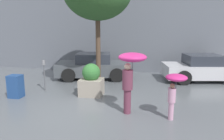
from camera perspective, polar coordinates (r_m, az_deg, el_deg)
ground_plane at (r=7.76m, az=-8.01°, el=-9.76°), size 40.00×40.00×0.00m
building_facade at (r=13.55m, az=0.40°, el=12.38°), size 18.00×0.30×6.00m
planter_box at (r=8.89m, az=-5.41°, el=-2.79°), size 0.92×0.79×1.32m
person_adult at (r=6.87m, az=4.91°, el=0.59°), size 0.89×0.89×1.98m
person_child at (r=6.70m, az=16.08°, el=-3.84°), size 0.63×0.63×1.41m
parked_car_near at (r=11.84m, az=-4.79°, el=0.93°), size 4.20×2.56×1.35m
parked_car_far at (r=12.17m, az=22.46°, el=0.37°), size 4.10×2.50×1.35m
parking_meter at (r=9.84m, az=-17.37°, el=0.22°), size 0.14×0.14×1.35m
newspaper_box at (r=9.44m, az=-23.88°, el=-3.92°), size 0.50×0.44×0.90m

